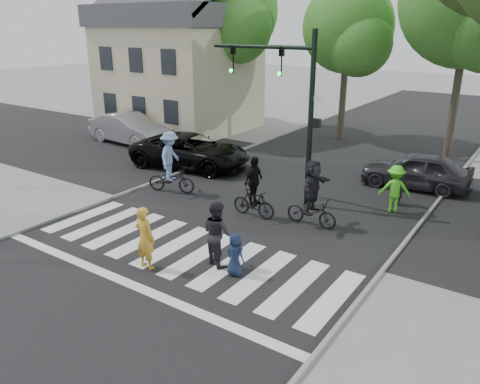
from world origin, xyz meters
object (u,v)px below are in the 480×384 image
at_px(pedestrian_woman, 145,238).
at_px(car_silver, 129,129).
at_px(cyclist_mid, 254,192).
at_px(cyclist_right, 312,197).
at_px(pedestrian_child, 235,254).
at_px(car_grey, 416,170).
at_px(cyclist_left, 171,166).
at_px(car_suv, 191,151).
at_px(pedestrian_adult, 217,233).
at_px(traffic_signal, 289,93).

distance_m(pedestrian_woman, car_silver, 14.35).
xyz_separation_m(cyclist_mid, car_silver, (-11.19, 4.92, -0.04)).
relative_size(cyclist_mid, cyclist_right, 0.96).
distance_m(pedestrian_child, cyclist_mid, 3.97).
bearing_deg(car_silver, car_grey, -82.55).
bearing_deg(pedestrian_woman, cyclist_left, -51.70).
bearing_deg(car_grey, car_suv, -78.65).
xyz_separation_m(cyclist_mid, car_grey, (3.67, 6.10, -0.14)).
height_order(pedestrian_child, car_silver, car_silver).
bearing_deg(pedestrian_adult, car_grey, -86.31).
distance_m(traffic_signal, cyclist_mid, 3.62).
height_order(traffic_signal, pedestrian_child, traffic_signal).
height_order(traffic_signal, car_suv, traffic_signal).
relative_size(cyclist_right, car_silver, 0.44).
relative_size(pedestrian_child, car_grey, 0.28).
height_order(pedestrian_adult, car_suv, pedestrian_adult).
height_order(traffic_signal, car_silver, traffic_signal).
distance_m(pedestrian_child, pedestrian_adult, 0.84).
height_order(pedestrian_adult, cyclist_right, cyclist_right).
distance_m(pedestrian_woman, cyclist_right, 5.55).
distance_m(traffic_signal, car_grey, 6.30).
xyz_separation_m(cyclist_mid, car_suv, (-5.49, 3.28, -0.10)).
relative_size(cyclist_mid, car_grey, 0.50).
height_order(cyclist_right, car_suv, cyclist_right).
bearing_deg(car_silver, pedestrian_woman, -128.52).
xyz_separation_m(pedestrian_woman, cyclist_mid, (0.43, 4.58, -0.01)).
bearing_deg(car_grey, cyclist_right, -22.87).
relative_size(pedestrian_woman, car_grey, 0.41).
bearing_deg(pedestrian_adult, pedestrian_child, -177.46).
relative_size(pedestrian_adult, cyclist_left, 0.75).
xyz_separation_m(pedestrian_adult, cyclist_mid, (-0.99, 3.33, -0.04)).
bearing_deg(cyclist_left, pedestrian_child, -34.14).
distance_m(pedestrian_child, car_grey, 9.85).
distance_m(cyclist_left, car_silver, 8.60).
relative_size(traffic_signal, cyclist_left, 2.52).
relative_size(pedestrian_woman, cyclist_right, 0.80).
relative_size(cyclist_left, car_silver, 0.48).
bearing_deg(car_silver, cyclist_right, -105.92).
distance_m(cyclist_left, car_grey, 9.58).
distance_m(cyclist_mid, car_grey, 7.12).
relative_size(traffic_signal, car_silver, 1.21).
distance_m(pedestrian_adult, car_suv, 9.26).
distance_m(cyclist_mid, car_silver, 12.22).
bearing_deg(pedestrian_adult, cyclist_left, -16.71).
distance_m(traffic_signal, car_silver, 12.12).
distance_m(car_suv, car_grey, 9.58).
bearing_deg(cyclist_left, pedestrian_adult, -36.28).
height_order(pedestrian_adult, cyclist_mid, cyclist_mid).
height_order(cyclist_left, car_silver, cyclist_left).
xyz_separation_m(cyclist_left, car_silver, (-7.25, 4.63, -0.21)).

